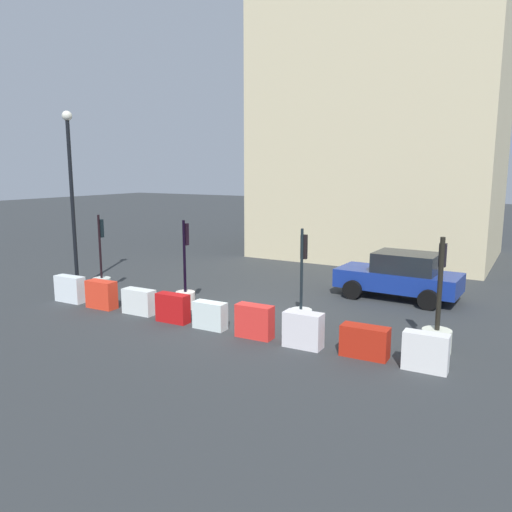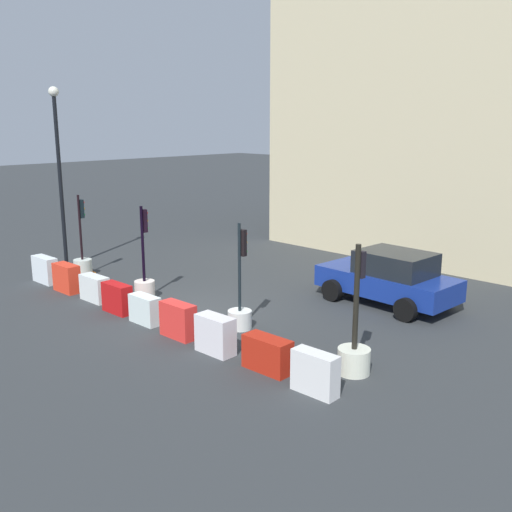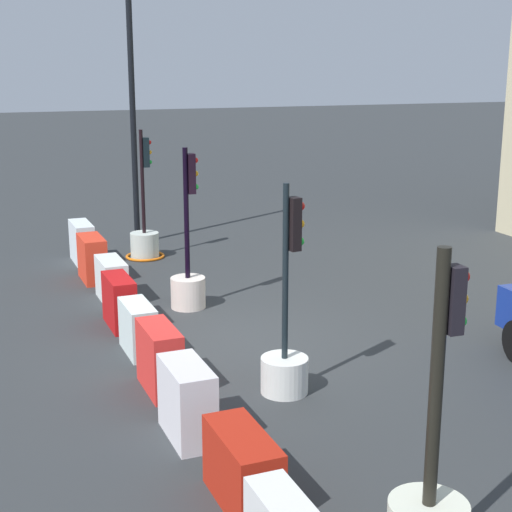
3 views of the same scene
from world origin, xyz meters
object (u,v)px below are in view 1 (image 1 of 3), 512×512
Objects in this scene: construction_barrier_5 at (255,321)px; construction_barrier_8 at (426,352)px; construction_barrier_0 at (70,289)px; construction_barrier_1 at (101,294)px; traffic_light_2 at (301,308)px; street_lamp_post at (71,182)px; construction_barrier_6 at (303,330)px; traffic_light_0 at (102,282)px; construction_barrier_7 at (365,342)px; construction_barrier_2 at (139,302)px; car_blue_estate at (400,275)px; traffic_light_3 at (437,331)px; construction_barrier_3 at (173,308)px; traffic_light_1 at (185,293)px; construction_barrier_4 at (210,315)px.

construction_barrier_5 reaches higher than construction_barrier_8.
construction_barrier_1 is at bearing -0.76° from construction_barrier_0.
street_lamp_post is (-9.40, 0.02, 3.50)m from traffic_light_2.
construction_barrier_6 reaches higher than construction_barrier_1.
traffic_light_0 reaches higher than construction_barrier_7.
construction_barrier_2 is (1.52, 0.11, -0.06)m from construction_barrier_1.
car_blue_estate is (-2.13, 6.15, 0.38)m from construction_barrier_8.
construction_barrier_5 is at bearing -11.11° from traffic_light_0.
construction_barrier_8 is at bearing -0.22° from construction_barrier_1.
construction_barrier_2 is at bearing -137.62° from car_blue_estate.
traffic_light_3 is (3.79, -0.21, 0.00)m from traffic_light_2.
construction_barrier_3 is (4.51, -0.04, -0.02)m from construction_barrier_0.
traffic_light_0 is 10.35m from construction_barrier_7.
construction_barrier_7 is at bearing -11.01° from traffic_light_1.
car_blue_estate is at bearing 69.93° from traffic_light_2.
car_blue_estate reaches higher than construction_barrier_8.
construction_barrier_0 reaches higher than construction_barrier_4.
construction_barrier_3 is 1.00× the size of construction_barrier_5.
traffic_light_0 is at bearing -153.89° from car_blue_estate.
construction_barrier_3 is 2.79m from construction_barrier_5.
construction_barrier_3 is (4.47, -1.43, 0.00)m from traffic_light_0.
traffic_light_1 is 4.03m from traffic_light_2.
car_blue_estate reaches higher than construction_barrier_2.
traffic_light_0 is 2.88× the size of construction_barrier_6.
construction_barrier_3 is at bearing -66.66° from traffic_light_1.
traffic_light_2 is at bearing 0.92° from traffic_light_0.
traffic_light_2 is at bearing 116.62° from construction_barrier_6.
construction_barrier_1 is at bearing -175.84° from construction_barrier_2.
traffic_light_2 reaches higher than construction_barrier_4.
construction_barrier_7 is 1.45m from construction_barrier_8.
traffic_light_3 is 13.64m from street_lamp_post.
traffic_light_2 reaches higher than construction_barrier_5.
traffic_light_0 is at bearing 166.36° from construction_barrier_4.
construction_barrier_0 is at bearing -178.30° from construction_barrier_2.
construction_barrier_2 is (3.01, -1.30, -0.03)m from traffic_light_0.
construction_barrier_3 is at bearing -179.82° from construction_barrier_5.
construction_barrier_1 is at bearing -142.96° from car_blue_estate.
construction_barrier_6 is 0.87× the size of construction_barrier_7.
traffic_light_0 is at bearing -5.50° from street_lamp_post.
car_blue_estate is (-0.69, 6.02, 0.44)m from construction_barrier_7.
construction_barrier_8 reaches higher than construction_barrier_2.
street_lamp_post reaches higher than construction_barrier_6.
traffic_light_3 is (11.70, -0.09, 0.10)m from traffic_light_0.
traffic_light_1 is 2.80× the size of construction_barrier_5.
traffic_light_2 is 2.46× the size of construction_barrier_7.
traffic_light_0 is 1.00× the size of traffic_light_3.
construction_barrier_3 is at bearing 179.88° from construction_barrier_8.
construction_barrier_0 is 7.30m from construction_barrier_5.
traffic_light_2 is at bearing 13.46° from construction_barrier_1.
construction_barrier_3 is 0.90× the size of construction_barrier_7.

